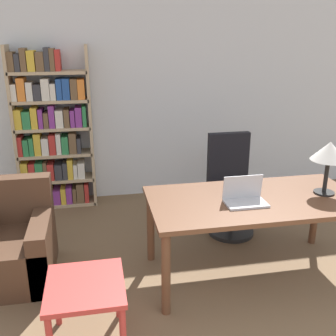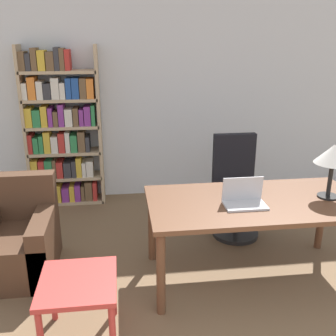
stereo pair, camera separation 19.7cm
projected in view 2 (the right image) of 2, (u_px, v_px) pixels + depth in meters
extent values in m
cube|color=silver|center=(168.00, 93.00, 4.99)|extent=(8.00, 0.06, 2.70)
cube|color=brown|center=(255.00, 203.00, 3.30)|extent=(1.81, 0.91, 0.04)
cylinder|color=brown|center=(161.00, 274.00, 2.95)|extent=(0.07, 0.07, 0.69)
cylinder|color=brown|center=(152.00, 226.00, 3.69)|extent=(0.07, 0.07, 0.69)
cylinder|color=brown|center=(321.00, 216.00, 3.89)|extent=(0.07, 0.07, 0.69)
cube|color=#B2B2B7|center=(245.00, 205.00, 3.17)|extent=(0.34, 0.20, 0.02)
cube|color=#B2B2B7|center=(243.00, 189.00, 3.22)|extent=(0.34, 0.03, 0.20)
cube|color=#19233D|center=(242.00, 188.00, 3.23)|extent=(0.30, 0.02, 0.18)
cylinder|color=black|center=(328.00, 196.00, 3.36)|extent=(0.18, 0.18, 0.01)
cylinder|color=black|center=(330.00, 179.00, 3.31)|extent=(0.04, 0.04, 0.29)
cone|color=silver|center=(334.00, 154.00, 3.24)|extent=(0.31, 0.31, 0.16)
cylinder|color=black|center=(235.00, 233.00, 4.24)|extent=(0.49, 0.49, 0.04)
cylinder|color=#262626|center=(236.00, 217.00, 4.18)|extent=(0.06, 0.06, 0.33)
cube|color=black|center=(237.00, 198.00, 4.11)|extent=(0.47, 0.47, 0.10)
cube|color=black|center=(234.00, 161.00, 4.18)|extent=(0.45, 0.08, 0.60)
cube|color=#B2332D|center=(78.00, 282.00, 2.64)|extent=(0.52, 0.55, 0.04)
cylinder|color=#B2332D|center=(113.00, 334.00, 2.52)|extent=(0.04, 0.04, 0.45)
cylinder|color=#B2332D|center=(52.00, 294.00, 2.92)|extent=(0.04, 0.04, 0.45)
cylinder|color=#B2332D|center=(113.00, 289.00, 2.97)|extent=(0.04, 0.04, 0.45)
cube|color=#472D1E|center=(18.00, 252.00, 3.52)|extent=(0.66, 0.79, 0.40)
cube|color=#472D1E|center=(20.00, 195.00, 3.68)|extent=(0.66, 0.16, 0.43)
cube|color=#472D1E|center=(45.00, 243.00, 3.53)|extent=(0.16, 0.79, 0.56)
cube|color=tan|center=(26.00, 129.00, 4.73)|extent=(0.04, 0.28, 1.95)
cube|color=tan|center=(100.00, 127.00, 4.83)|extent=(0.04, 0.28, 1.95)
cube|color=tan|center=(70.00, 200.00, 5.09)|extent=(0.87, 0.28, 0.04)
cube|color=#2D7F47|center=(37.00, 192.00, 5.00)|extent=(0.05, 0.24, 0.24)
cube|color=#B72D28|center=(42.00, 193.00, 5.01)|extent=(0.06, 0.24, 0.19)
cube|color=gold|center=(47.00, 191.00, 5.01)|extent=(0.07, 0.24, 0.25)
cube|color=#B72D28|center=(53.00, 191.00, 5.02)|extent=(0.05, 0.24, 0.23)
cube|color=gold|center=(58.00, 192.00, 5.03)|extent=(0.09, 0.24, 0.21)
cube|color=#7F338C|center=(66.00, 192.00, 5.05)|extent=(0.09, 0.24, 0.18)
cube|color=gold|center=(73.00, 191.00, 5.05)|extent=(0.06, 0.24, 0.20)
cube|color=#7F338C|center=(78.00, 191.00, 5.06)|extent=(0.07, 0.24, 0.21)
cube|color=brown|center=(83.00, 191.00, 5.07)|extent=(0.04, 0.24, 0.19)
cube|color=brown|center=(89.00, 189.00, 5.07)|extent=(0.09, 0.24, 0.25)
cube|color=#B72D28|center=(95.00, 189.00, 5.08)|extent=(0.05, 0.24, 0.24)
cube|color=tan|center=(68.00, 177.00, 4.98)|extent=(0.87, 0.28, 0.04)
cube|color=gold|center=(36.00, 168.00, 4.89)|extent=(0.08, 0.24, 0.23)
cube|color=#B72D28|center=(43.00, 168.00, 4.91)|extent=(0.07, 0.24, 0.22)
cube|color=#2D7F47|center=(50.00, 167.00, 4.92)|extent=(0.09, 0.24, 0.22)
cube|color=brown|center=(55.00, 167.00, 4.92)|extent=(0.04, 0.24, 0.23)
cube|color=#B72D28|center=(61.00, 168.00, 4.93)|extent=(0.08, 0.24, 0.20)
cube|color=#333338|center=(68.00, 168.00, 4.95)|extent=(0.09, 0.24, 0.19)
cube|color=#333338|center=(74.00, 167.00, 4.95)|extent=(0.05, 0.24, 0.21)
cube|color=gold|center=(79.00, 165.00, 4.96)|extent=(0.06, 0.24, 0.25)
cube|color=silver|center=(85.00, 168.00, 4.97)|extent=(0.05, 0.24, 0.18)
cube|color=silver|center=(90.00, 167.00, 4.98)|extent=(0.08, 0.24, 0.20)
cube|color=tan|center=(66.00, 152.00, 4.88)|extent=(0.87, 0.28, 0.04)
cube|color=#B72D28|center=(32.00, 143.00, 4.79)|extent=(0.05, 0.24, 0.23)
cube|color=#2D7F47|center=(37.00, 144.00, 4.80)|extent=(0.06, 0.24, 0.19)
cube|color=#2D7F47|center=(42.00, 143.00, 4.81)|extent=(0.05, 0.24, 0.21)
cube|color=gold|center=(48.00, 141.00, 4.81)|extent=(0.08, 0.24, 0.26)
cube|color=silver|center=(56.00, 143.00, 4.83)|extent=(0.08, 0.24, 0.20)
cube|color=#B72D28|center=(62.00, 141.00, 4.83)|extent=(0.08, 0.24, 0.24)
cube|color=silver|center=(68.00, 141.00, 4.84)|extent=(0.05, 0.24, 0.25)
cube|color=#2D7F47|center=(75.00, 142.00, 4.85)|extent=(0.08, 0.24, 0.21)
cube|color=brown|center=(82.00, 140.00, 4.86)|extent=(0.09, 0.24, 0.25)
cube|color=#333338|center=(88.00, 143.00, 4.88)|extent=(0.05, 0.24, 0.19)
cube|color=tan|center=(63.00, 126.00, 4.77)|extent=(0.87, 0.28, 0.04)
cube|color=gold|center=(30.00, 117.00, 4.69)|extent=(0.08, 0.24, 0.23)
cube|color=#2D7F47|center=(38.00, 117.00, 4.70)|extent=(0.09, 0.24, 0.20)
cube|color=gold|center=(45.00, 115.00, 4.70)|extent=(0.07, 0.24, 0.24)
cube|color=#7F338C|center=(51.00, 116.00, 4.72)|extent=(0.05, 0.24, 0.22)
cube|color=brown|center=(57.00, 118.00, 4.73)|extent=(0.05, 0.24, 0.18)
cube|color=#7F338C|center=(62.00, 114.00, 4.72)|extent=(0.07, 0.24, 0.26)
cube|color=silver|center=(69.00, 116.00, 4.74)|extent=(0.09, 0.24, 0.20)
cube|color=brown|center=(76.00, 116.00, 4.75)|extent=(0.06, 0.24, 0.21)
cube|color=#7F338C|center=(82.00, 116.00, 4.76)|extent=(0.05, 0.24, 0.20)
cube|color=#7F338C|center=(88.00, 115.00, 4.77)|extent=(0.08, 0.24, 0.23)
cube|color=#2D7F47|center=(93.00, 114.00, 4.77)|extent=(0.04, 0.24, 0.24)
cube|color=tan|center=(61.00, 100.00, 4.67)|extent=(0.87, 0.28, 0.04)
cube|color=silver|center=(26.00, 91.00, 4.59)|extent=(0.06, 0.24, 0.19)
cube|color=orange|center=(33.00, 88.00, 4.58)|extent=(0.09, 0.24, 0.26)
cube|color=silver|center=(41.00, 90.00, 4.60)|extent=(0.07, 0.24, 0.21)
cube|color=#333338|center=(48.00, 91.00, 4.62)|extent=(0.08, 0.24, 0.18)
cube|color=silver|center=(56.00, 88.00, 4.62)|extent=(0.09, 0.24, 0.24)
cube|color=silver|center=(63.00, 90.00, 4.64)|extent=(0.06, 0.24, 0.19)
cube|color=#234C99|center=(69.00, 88.00, 4.64)|extent=(0.06, 0.24, 0.24)
cube|color=#234C99|center=(76.00, 88.00, 4.65)|extent=(0.08, 0.24, 0.24)
cube|color=brown|center=(83.00, 88.00, 4.66)|extent=(0.08, 0.24, 0.24)
cube|color=orange|center=(90.00, 88.00, 4.67)|extent=(0.08, 0.24, 0.23)
cube|color=tan|center=(59.00, 72.00, 4.56)|extent=(0.87, 0.28, 0.04)
cube|color=brown|center=(23.00, 61.00, 4.48)|extent=(0.07, 0.24, 0.21)
cube|color=#333338|center=(29.00, 62.00, 4.49)|extent=(0.06, 0.24, 0.19)
cube|color=brown|center=(35.00, 59.00, 4.49)|extent=(0.06, 0.24, 0.25)
cube|color=gold|center=(43.00, 60.00, 4.50)|extent=(0.08, 0.24, 0.22)
cube|color=brown|center=(51.00, 61.00, 4.52)|extent=(0.09, 0.24, 0.21)
cube|color=#333338|center=(58.00, 59.00, 4.52)|extent=(0.06, 0.24, 0.26)
cube|color=brown|center=(63.00, 59.00, 4.53)|extent=(0.05, 0.24, 0.25)
cube|color=#B72D28|center=(68.00, 60.00, 4.53)|extent=(0.05, 0.24, 0.23)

